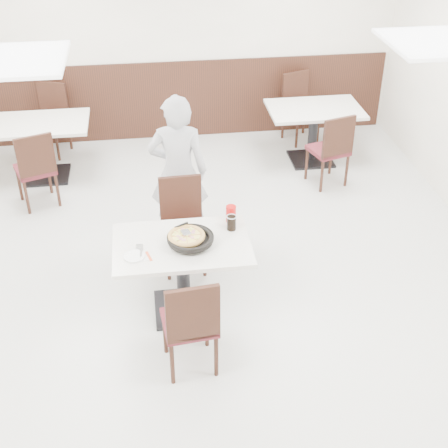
{
  "coord_description": "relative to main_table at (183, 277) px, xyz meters",
  "views": [
    {
      "loc": [
        -0.51,
        -4.87,
        3.84
      ],
      "look_at": [
        0.12,
        -0.3,
        0.87
      ],
      "focal_mm": 50.0,
      "sensor_mm": 36.0,
      "label": 1
    }
  ],
  "objects": [
    {
      "name": "side_plate",
      "position": [
        -0.41,
        -0.15,
        0.38
      ],
      "size": [
        0.21,
        0.21,
        0.01
      ],
      "primitive_type": "cylinder",
      "rotation": [
        0.0,
        0.0,
        0.14
      ],
      "color": "white",
      "rests_on": "napkin"
    },
    {
      "name": "diner_person",
      "position": [
        0.06,
        1.16,
        0.46
      ],
      "size": [
        0.65,
        0.47,
        1.66
      ],
      "primitive_type": "imported",
      "rotation": [
        0.0,
        0.0,
        3.01
      ],
      "color": "silver",
      "rests_on": "floor"
    },
    {
      "name": "pizza_server",
      "position": [
        0.04,
        0.03,
        0.47
      ],
      "size": [
        0.1,
        0.11,
        0.0
      ],
      "primitive_type": "cube",
      "rotation": [
        0.0,
        0.0,
        0.31
      ],
      "color": "silver",
      "rests_on": "pizza"
    },
    {
      "name": "napkin",
      "position": [
        -0.37,
        -0.16,
        0.38
      ],
      "size": [
        0.18,
        0.18,
        0.0
      ],
      "primitive_type": "cube",
      "rotation": [
        0.0,
        0.0,
        0.27
      ],
      "color": "silver",
      "rests_on": "main_table"
    },
    {
      "name": "bg_table_left",
      "position": [
        -1.53,
        2.84,
        0.0
      ],
      "size": [
        1.27,
        0.91,
        0.75
      ],
      "primitive_type": null,
      "rotation": [
        0.0,
        0.0,
        -0.09
      ],
      "color": "beige",
      "rests_on": "floor"
    },
    {
      "name": "bg_table_right",
      "position": [
        1.94,
        2.83,
        0.0
      ],
      "size": [
        1.29,
        0.94,
        0.75
      ],
      "primitive_type": null,
      "rotation": [
        0.0,
        0.0,
        -0.12
      ],
      "color": "beige",
      "rests_on": "floor"
    },
    {
      "name": "wainscot_back",
      "position": [
        0.27,
        3.86,
        0.18
      ],
      "size": [
        5.9,
        0.03,
        1.1
      ],
      "primitive_type": "cube",
      "color": "black",
      "rests_on": "floor"
    },
    {
      "name": "pizza_pan",
      "position": [
        0.08,
        -0.03,
        0.42
      ],
      "size": [
        0.44,
        0.44,
        0.01
      ],
      "primitive_type": "cylinder",
      "rotation": [
        0.0,
        0.0,
        0.14
      ],
      "color": "black",
      "rests_on": "trivet"
    },
    {
      "name": "cola_glass",
      "position": [
        0.46,
        0.16,
        0.44
      ],
      "size": [
        0.09,
        0.09,
        0.13
      ],
      "primitive_type": "cylinder",
      "rotation": [
        0.0,
        0.0,
        0.14
      ],
      "color": "black",
      "rests_on": "main_table"
    },
    {
      "name": "bg_chair_right_far",
      "position": [
        1.94,
        3.47,
        0.1
      ],
      "size": [
        0.54,
        0.54,
        0.95
      ],
      "primitive_type": null,
      "rotation": [
        0.0,
        0.0,
        3.49
      ],
      "color": "black",
      "rests_on": "floor"
    },
    {
      "name": "main_table",
      "position": [
        0.0,
        0.0,
        0.0
      ],
      "size": [
        1.3,
        0.95,
        0.75
      ],
      "primitive_type": null,
      "rotation": [
        0.0,
        0.0,
        0.14
      ],
      "color": "beige",
      "rests_on": "floor"
    },
    {
      "name": "pizza",
      "position": [
        0.04,
        -0.01,
        0.44
      ],
      "size": [
        0.33,
        0.33,
        0.02
      ],
      "primitive_type": "cylinder",
      "rotation": [
        0.0,
        0.0,
        0.14
      ],
      "color": "tan",
      "rests_on": "pizza_pan"
    },
    {
      "name": "red_cup",
      "position": [
        0.48,
        0.29,
        0.45
      ],
      "size": [
        0.1,
        0.1,
        0.16
      ],
      "primitive_type": "cylinder",
      "rotation": [
        0.0,
        0.0,
        0.14
      ],
      "color": "#B60C0B",
      "rests_on": "main_table"
    },
    {
      "name": "bg_chair_right_near",
      "position": [
        1.97,
        2.21,
        0.1
      ],
      "size": [
        0.52,
        0.52,
        0.95
      ],
      "primitive_type": null,
      "rotation": [
        0.0,
        0.0,
        0.29
      ],
      "color": "black",
      "rests_on": "floor"
    },
    {
      "name": "chair_near",
      "position": [
        -0.01,
        -0.7,
        0.1
      ],
      "size": [
        0.46,
        0.46,
        0.95
      ],
      "primitive_type": null,
      "rotation": [
        0.0,
        0.0,
        0.1
      ],
      "color": "black",
      "rests_on": "floor"
    },
    {
      "name": "floor",
      "position": [
        0.27,
        0.38,
        -0.38
      ],
      "size": [
        7.0,
        7.0,
        0.0
      ],
      "primitive_type": "plane",
      "color": "#ADACA7",
      "rests_on": "ground"
    },
    {
      "name": "bg_chair_left_near",
      "position": [
        -1.55,
        2.18,
        0.1
      ],
      "size": [
        0.54,
        0.54,
        0.95
      ],
      "primitive_type": null,
      "rotation": [
        0.0,
        0.0,
        0.36
      ],
      "color": "black",
      "rests_on": "floor"
    },
    {
      "name": "trivet",
      "position": [
        0.06,
        0.03,
        0.39
      ],
      "size": [
        0.14,
        0.14,
        0.04
      ],
      "primitive_type": "cylinder",
      "rotation": [
        0.0,
        0.0,
        0.14
      ],
      "color": "black",
      "rests_on": "main_table"
    },
    {
      "name": "wall_back",
      "position": [
        0.27,
        3.88,
        1.02
      ],
      "size": [
        6.0,
        0.04,
        2.8
      ],
      "primitive_type": "cube",
      "color": "silver",
      "rests_on": "floor"
    },
    {
      "name": "fork",
      "position": [
        -0.35,
        -0.1,
        0.39
      ],
      "size": [
        0.03,
        0.17,
        0.0
      ],
      "primitive_type": "cube",
      "rotation": [
        0.0,
        0.0,
        -0.07
      ],
      "color": "silver",
      "rests_on": "side_plate"
    },
    {
      "name": "bg_chair_left_far",
      "position": [
        -1.52,
        3.53,
        0.1
      ],
      "size": [
        0.55,
        0.55,
        0.95
      ],
      "primitive_type": null,
      "rotation": [
        0.0,
        0.0,
        2.75
      ],
      "color": "black",
      "rests_on": "floor"
    },
    {
      "name": "chair_far",
      "position": [
        0.06,
        0.67,
        0.1
      ],
      "size": [
        0.44,
        0.44,
        0.95
      ],
      "primitive_type": null,
      "rotation": [
        0.0,
        0.0,
        3.18
      ],
      "color": "black",
      "rests_on": "floor"
    }
  ]
}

